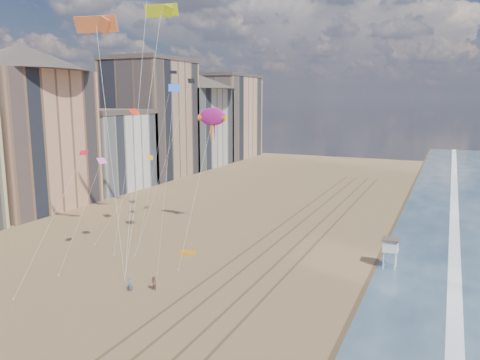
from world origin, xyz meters
The scene contains 10 objects.
wet_sand centered at (19.00, 40.00, 0.00)m, with size 260.00×260.00×0.00m, color #42301E.
foam centered at (23.20, 40.00, 0.00)m, with size 260.00×260.00×0.00m, color white.
tracks centered at (2.55, 30.00, 0.01)m, with size 7.68×120.00×0.01m.
buildings centered at (-45.73, 65.59, 13.55)m, with size 34.72×131.35×29.00m.
lifeguard_stand centered at (16.33, 28.98, 2.69)m, with size 1.93×1.93×3.49m.
grounded_kite centered at (-7.48, 23.77, 0.11)m, with size 2.00×1.27×0.23m, color orange.
show_kite centered at (-8.73, 33.30, 16.72)m, with size 4.31×8.00×22.04m.
kite_flyer_a centered at (-6.66, 11.20, 0.75)m, with size 0.55×0.36×1.50m, color slate.
kite_flyer_b centered at (-4.69, 12.41, 0.75)m, with size 0.73×0.57×1.51m, color #925B4A.
small_kites centered at (-13.99, 25.77, 17.62)m, with size 13.40×19.95×13.14m.
Camera 1 is at (21.75, -24.88, 19.26)m, focal length 35.00 mm.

